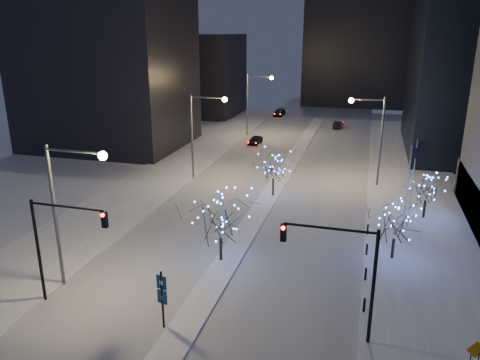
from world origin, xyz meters
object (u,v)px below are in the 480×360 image
(traffic_signal_west, at_px, (57,236))
(construction_sign, at_px, (476,352))
(car_mid, at_px, (338,125))
(car_far, at_px, (279,113))
(holiday_tree_plaza_far, at_px, (427,187))
(street_lamp_w_near, at_px, (67,198))
(holiday_tree_median_far, at_px, (273,165))
(street_lamp_w_mid, at_px, (200,125))
(wayfinding_sign, at_px, (162,294))
(holiday_tree_median_near, at_px, (220,217))
(street_lamp_w_far, at_px, (253,96))
(holiday_tree_plaza_near, at_px, (396,222))
(street_lamp_east, at_px, (373,130))
(car_near, at_px, (255,140))
(traffic_signal_east, at_px, (345,265))

(traffic_signal_west, xyz_separation_m, construction_sign, (24.21, 0.15, -3.58))
(car_mid, xyz_separation_m, car_far, (-12.55, 9.50, 0.05))
(car_far, relative_size, holiday_tree_plaza_far, 1.04)
(street_lamp_w_near, xyz_separation_m, holiday_tree_median_far, (9.28, 21.53, -3.06))
(traffic_signal_west, relative_size, construction_sign, 4.07)
(street_lamp_w_mid, relative_size, holiday_tree_median_far, 1.99)
(holiday_tree_plaza_far, height_order, wayfinding_sign, holiday_tree_plaza_far)
(street_lamp_w_mid, height_order, holiday_tree_median_near, street_lamp_w_mid)
(holiday_tree_median_far, bearing_deg, street_lamp_w_far, 108.06)
(car_mid, bearing_deg, holiday_tree_median_far, 89.14)
(holiday_tree_median_far, distance_m, holiday_tree_plaza_near, 16.47)
(street_lamp_w_far, height_order, wayfinding_sign, street_lamp_w_far)
(street_lamp_w_mid, relative_size, holiday_tree_plaza_near, 2.18)
(street_lamp_w_mid, distance_m, street_lamp_east, 19.26)
(street_lamp_w_far, xyz_separation_m, traffic_signal_west, (0.50, -52.00, -1.74))
(street_lamp_w_near, height_order, wayfinding_sign, street_lamp_w_near)
(car_near, distance_m, wayfinding_sign, 47.19)
(street_lamp_w_mid, xyz_separation_m, holiday_tree_plaza_far, (24.12, -5.72, -3.38))
(traffic_signal_east, bearing_deg, car_near, 109.60)
(holiday_tree_plaza_near, height_order, construction_sign, holiday_tree_plaza_near)
(car_far, bearing_deg, street_lamp_w_mid, -88.80)
(street_lamp_w_near, distance_m, street_lamp_east, 33.85)
(car_mid, bearing_deg, street_lamp_w_mid, 74.31)
(traffic_signal_west, relative_size, car_mid, 1.83)
(car_far, relative_size, holiday_tree_plaza_near, 1.02)
(car_near, distance_m, construction_sign, 51.36)
(street_lamp_w_far, relative_size, car_far, 2.13)
(street_lamp_east, bearing_deg, car_mid, 100.28)
(street_lamp_w_near, relative_size, wayfinding_sign, 2.68)
(street_lamp_w_far, bearing_deg, street_lamp_w_near, -90.00)
(holiday_tree_plaza_near, bearing_deg, wayfinding_sign, -136.46)
(holiday_tree_median_near, relative_size, holiday_tree_plaza_near, 1.35)
(car_mid, xyz_separation_m, holiday_tree_plaza_near, (7.84, -50.07, 2.47))
(holiday_tree_median_far, bearing_deg, holiday_tree_median_near, -93.15)
(car_near, bearing_deg, traffic_signal_west, -86.05)
(car_mid, relative_size, wayfinding_sign, 1.03)
(traffic_signal_east, height_order, holiday_tree_plaza_far, traffic_signal_east)
(traffic_signal_west, relative_size, wayfinding_sign, 1.88)
(wayfinding_sign, bearing_deg, street_lamp_w_mid, 119.95)
(traffic_signal_west, bearing_deg, car_mid, 78.43)
(traffic_signal_east, bearing_deg, car_mid, 94.38)
(holiday_tree_median_far, bearing_deg, holiday_tree_plaza_near, -44.47)
(car_mid, relative_size, holiday_tree_median_far, 0.76)
(street_lamp_w_near, xyz_separation_m, holiday_tree_median_near, (8.44, 6.15, -2.80))
(holiday_tree_median_far, xyz_separation_m, holiday_tree_plaza_far, (14.83, -2.25, -0.33))
(traffic_signal_east, relative_size, car_near, 1.85)
(street_lamp_east, bearing_deg, construction_sign, -79.20)
(holiday_tree_plaza_near, height_order, holiday_tree_plaza_far, holiday_tree_plaza_near)
(holiday_tree_plaza_near, bearing_deg, holiday_tree_plaza_far, 71.66)
(holiday_tree_median_far, bearing_deg, car_near, 108.31)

